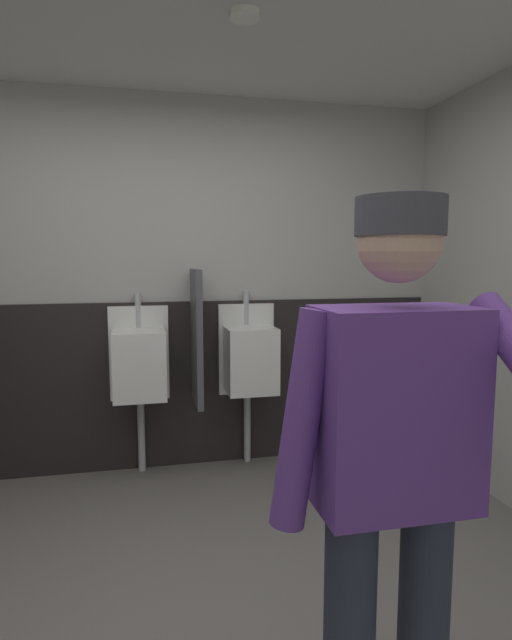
% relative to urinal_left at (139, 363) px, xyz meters
% --- Properties ---
extents(wall_back, '(4.49, 0.12, 2.57)m').
position_rel_urinal_left_xyz_m(wall_back, '(0.19, 0.22, 0.51)').
color(wall_back, '#B2B2AD').
rests_on(wall_back, ground_plane).
extents(wainscot_band_back, '(3.89, 0.03, 1.17)m').
position_rel_urinal_left_xyz_m(wainscot_band_back, '(0.19, 0.14, -0.19)').
color(wainscot_band_back, black).
rests_on(wainscot_band_back, ground_plane).
extents(downlight_far, '(0.14, 0.14, 0.03)m').
position_rel_urinal_left_xyz_m(downlight_far, '(0.51, -1.05, 1.78)').
color(downlight_far, white).
extents(urinal_left, '(0.40, 0.34, 1.24)m').
position_rel_urinal_left_xyz_m(urinal_left, '(0.00, 0.00, 0.00)').
color(urinal_left, white).
rests_on(urinal_left, ground_plane).
extents(urinal_middle, '(0.40, 0.34, 1.24)m').
position_rel_urinal_left_xyz_m(urinal_middle, '(0.75, 0.00, 0.00)').
color(urinal_middle, white).
rests_on(urinal_middle, ground_plane).
extents(privacy_divider_panel, '(0.04, 0.40, 0.90)m').
position_rel_urinal_left_xyz_m(privacy_divider_panel, '(0.38, -0.07, 0.17)').
color(privacy_divider_panel, '#4C4C51').
extents(person, '(0.63, 0.60, 1.62)m').
position_rel_urinal_left_xyz_m(person, '(0.65, -2.28, 0.17)').
color(person, '#2D3342').
rests_on(person, ground_plane).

